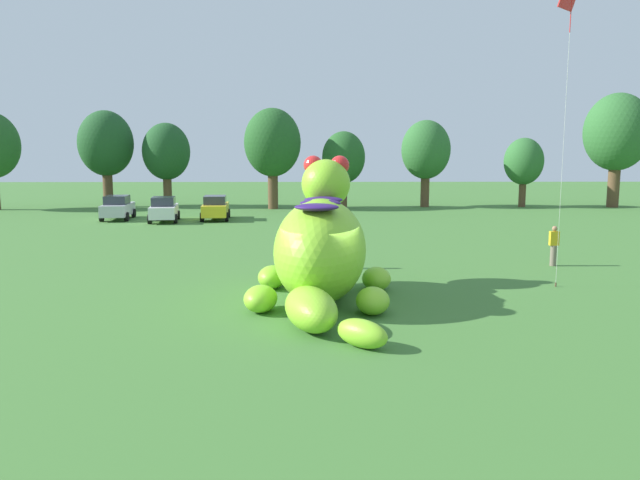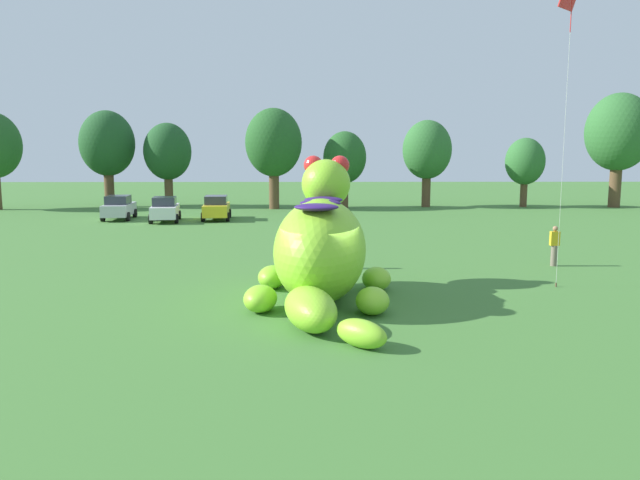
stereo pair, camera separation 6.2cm
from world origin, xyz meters
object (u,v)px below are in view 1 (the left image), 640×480
object	(u,v)px
car_silver	(118,208)
spectator_mid_field	(332,248)
car_yellow	(215,208)
spectator_near_inflatable	(554,246)
giant_inflatable_creature	(321,248)
car_white	(164,209)

from	to	relation	value
car_silver	spectator_mid_field	xyz separation A→B (m)	(14.66, -18.80, -0.01)
car_yellow	spectator_near_inflatable	size ratio (longest dim) A/B	2.47
giant_inflatable_creature	car_yellow	world-z (taller)	giant_inflatable_creature
car_white	car_yellow	distance (m)	3.57
car_silver	car_white	xyz separation A→B (m)	(3.61, -1.38, 0.00)
giant_inflatable_creature	spectator_near_inflatable	world-z (taller)	giant_inflatable_creature
car_silver	spectator_mid_field	size ratio (longest dim) A/B	2.48
spectator_near_inflatable	car_yellow	bearing A→B (deg)	133.35
giant_inflatable_creature	spectator_near_inflatable	distance (m)	11.66
giant_inflatable_creature	car_silver	bearing A→B (deg)	120.15
car_silver	giant_inflatable_creature	bearing A→B (deg)	-59.85
spectator_mid_field	car_yellow	bearing A→B (deg)	112.43
car_silver	car_yellow	size ratio (longest dim) A/B	1.00
giant_inflatable_creature	spectator_mid_field	distance (m)	5.59
giant_inflatable_creature	car_yellow	bearing A→B (deg)	106.47
giant_inflatable_creature	car_white	xyz separation A→B (m)	(-10.50, 22.92, -0.85)
giant_inflatable_creature	car_white	world-z (taller)	giant_inflatable_creature
giant_inflatable_creature	spectator_mid_field	world-z (taller)	giant_inflatable_creature
car_yellow	car_silver	bearing A→B (deg)	178.31
car_yellow	giant_inflatable_creature	bearing A→B (deg)	-73.53
car_yellow	spectator_mid_field	world-z (taller)	car_yellow
giant_inflatable_creature	car_white	size ratio (longest dim) A/B	2.15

